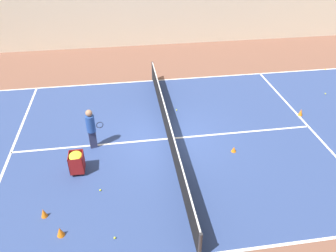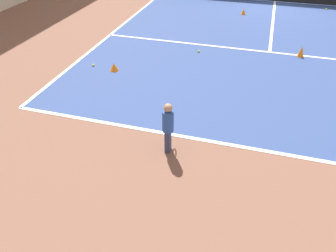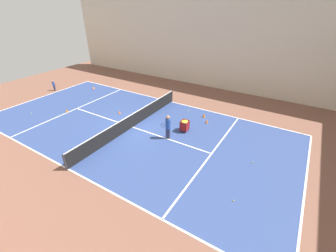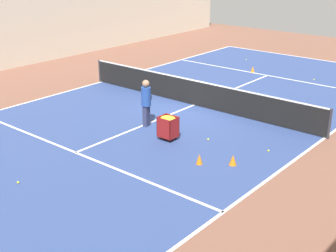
{
  "view_description": "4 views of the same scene",
  "coord_description": "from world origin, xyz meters",
  "px_view_note": "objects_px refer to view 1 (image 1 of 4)",
  "views": [
    {
      "loc": [
        -11.13,
        1.67,
        8.15
      ],
      "look_at": [
        0.0,
        0.0,
        0.65
      ],
      "focal_mm": 35.0,
      "sensor_mm": 36.0,
      "label": 1
    },
    {
      "loc": [
        -0.34,
        -17.02,
        4.27
      ],
      "look_at": [
        -1.79,
        -12.11,
        0.61
      ],
      "focal_mm": 35.0,
      "sensor_mm": 36.0,
      "label": 2
    },
    {
      "loc": [
        11.13,
        10.06,
        8.42
      ],
      "look_at": [
        -0.11,
        3.09,
        0.97
      ],
      "focal_mm": 24.0,
      "sensor_mm": 36.0,
      "label": 3
    },
    {
      "loc": [
        -11.13,
        15.06,
        6.19
      ],
      "look_at": [
        -1.58,
        3.6,
        0.5
      ],
      "focal_mm": 50.0,
      "sensor_mm": 36.0,
      "label": 4
    }
  ],
  "objects_px": {
    "ball_cart": "(76,159)",
    "tennis_net": "(168,128)",
    "coach_at_net": "(91,127)",
    "training_cone_0": "(60,232)"
  },
  "relations": [
    {
      "from": "coach_at_net",
      "to": "ball_cart",
      "type": "relative_size",
      "value": 2.08
    },
    {
      "from": "ball_cart",
      "to": "training_cone_0",
      "type": "xyz_separation_m",
      "value": [
        -2.82,
        0.3,
        -0.42
      ]
    },
    {
      "from": "ball_cart",
      "to": "training_cone_0",
      "type": "relative_size",
      "value": 2.55
    },
    {
      "from": "tennis_net",
      "to": "ball_cart",
      "type": "bearing_deg",
      "value": 113.66
    },
    {
      "from": "coach_at_net",
      "to": "training_cone_0",
      "type": "distance_m",
      "value": 4.44
    },
    {
      "from": "tennis_net",
      "to": "ball_cart",
      "type": "distance_m",
      "value": 3.93
    },
    {
      "from": "ball_cart",
      "to": "tennis_net",
      "type": "bearing_deg",
      "value": -66.34
    },
    {
      "from": "training_cone_0",
      "to": "coach_at_net",
      "type": "bearing_deg",
      "value": -10.76
    },
    {
      "from": "tennis_net",
      "to": "training_cone_0",
      "type": "relative_size",
      "value": 35.23
    },
    {
      "from": "coach_at_net",
      "to": "training_cone_0",
      "type": "height_order",
      "value": "coach_at_net"
    }
  ]
}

